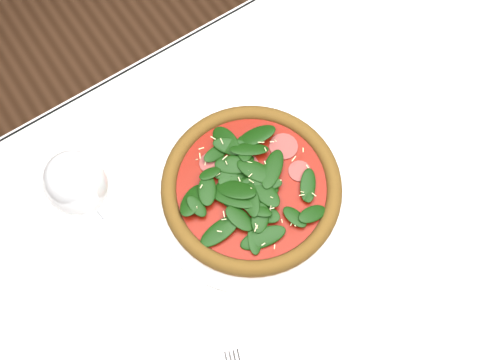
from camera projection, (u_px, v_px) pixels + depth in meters
ground at (275, 287)px, 1.59m from camera, size 6.00×6.00×0.00m
dining_table at (296, 225)px, 0.99m from camera, size 1.21×0.81×0.75m
plate at (251, 190)px, 0.90m from camera, size 0.35×0.35×0.01m
pizza at (251, 186)px, 0.88m from camera, size 0.33×0.33×0.04m
wine_glass at (78, 184)px, 0.74m from camera, size 0.09×0.09×0.22m
saucer_near at (479, 159)px, 0.92m from camera, size 0.14×0.14×0.01m
saucer_far at (390, 0)px, 1.04m from camera, size 0.15×0.15×0.01m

